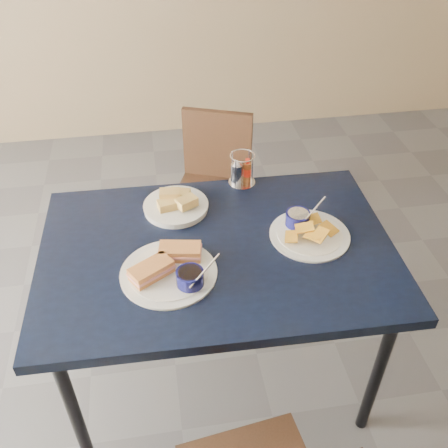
{
  "coord_description": "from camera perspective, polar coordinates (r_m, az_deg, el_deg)",
  "views": [
    {
      "loc": [
        0.0,
        -1.04,
        1.92
      ],
      "look_at": [
        0.22,
        0.28,
        0.82
      ],
      "focal_mm": 40.0,
      "sensor_mm": 36.0,
      "label": 1
    }
  ],
  "objects": [
    {
      "name": "ground",
      "position": [
        2.18,
        -4.82,
        -22.41
      ],
      "size": [
        6.0,
        6.0,
        0.0
      ],
      "primitive_type": "plane",
      "color": "#4B4B50",
      "rests_on": "ground"
    },
    {
      "name": "sandwich_plate",
      "position": [
        1.65,
        -6.06,
        -5.07
      ],
      "size": [
        0.33,
        0.32,
        0.12
      ],
      "color": "white",
      "rests_on": "dining_table"
    },
    {
      "name": "bread_basket",
      "position": [
        1.91,
        -5.51,
        2.22
      ],
      "size": [
        0.24,
        0.24,
        0.07
      ],
      "color": "white",
      "rests_on": "dining_table"
    },
    {
      "name": "condiment_caddy",
      "position": [
        2.03,
        1.94,
        6.02
      ],
      "size": [
        0.11,
        0.11,
        0.14
      ],
      "color": "silver",
      "rests_on": "dining_table"
    },
    {
      "name": "chair_far",
      "position": [
        2.66,
        -1.68,
        5.59
      ],
      "size": [
        0.46,
        0.46,
        0.77
      ],
      "color": "black",
      "rests_on": "ground"
    },
    {
      "name": "plantain_plate",
      "position": [
        1.82,
        9.33,
        -0.57
      ],
      "size": [
        0.29,
        0.29,
        0.12
      ],
      "color": "white",
      "rests_on": "dining_table"
    },
    {
      "name": "dining_table",
      "position": [
        1.79,
        -0.74,
        -4.23
      ],
      "size": [
        1.26,
        0.85,
        0.75
      ],
      "color": "black",
      "rests_on": "ground"
    }
  ]
}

